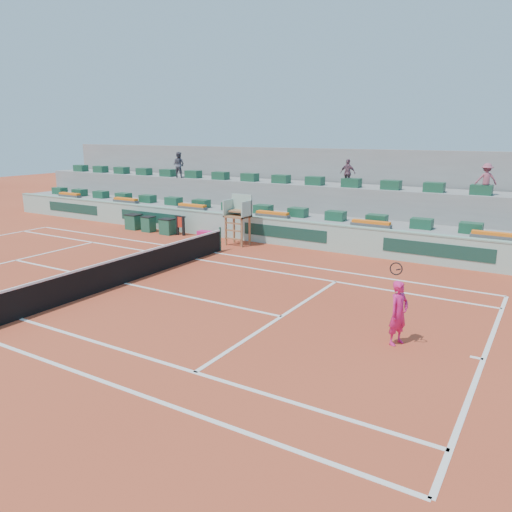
% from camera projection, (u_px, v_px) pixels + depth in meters
% --- Properties ---
extents(ground, '(90.00, 90.00, 0.00)m').
position_uv_depth(ground, '(125.00, 283.00, 17.90)').
color(ground, '#A3381F').
rests_on(ground, ground).
extents(seating_tier_lower, '(36.00, 4.00, 1.20)m').
position_uv_depth(seating_tier_lower, '(272.00, 222.00, 26.63)').
color(seating_tier_lower, gray).
rests_on(seating_tier_lower, ground).
extents(seating_tier_upper, '(36.00, 2.40, 2.60)m').
position_uv_depth(seating_tier_upper, '(286.00, 206.00, 27.78)').
color(seating_tier_upper, gray).
rests_on(seating_tier_upper, ground).
extents(stadium_back_wall, '(36.00, 0.40, 4.40)m').
position_uv_depth(stadium_back_wall, '(299.00, 187.00, 28.89)').
color(stadium_back_wall, gray).
rests_on(stadium_back_wall, ground).
extents(player_bag, '(0.96, 0.43, 0.43)m').
position_uv_depth(player_bag, '(207.00, 235.00, 25.15)').
color(player_bag, '#D41B6B').
rests_on(player_bag, ground).
extents(spectator_left, '(0.82, 0.68, 1.53)m').
position_uv_depth(spectator_left, '(179.00, 165.00, 30.01)').
color(spectator_left, '#484955').
rests_on(spectator_left, seating_tier_upper).
extents(spectator_mid, '(0.83, 0.40, 1.38)m').
position_uv_depth(spectator_mid, '(348.00, 173.00, 24.88)').
color(spectator_mid, '#754E5F').
rests_on(spectator_mid, seating_tier_upper).
extents(spectator_right, '(1.01, 0.77, 1.38)m').
position_uv_depth(spectator_right, '(486.00, 179.00, 21.61)').
color(spectator_right, '#9B4D5F').
rests_on(spectator_right, seating_tier_upper).
extents(court_lines, '(23.89, 11.09, 0.01)m').
position_uv_depth(court_lines, '(125.00, 283.00, 17.90)').
color(court_lines, white).
rests_on(court_lines, ground).
extents(tennis_net, '(0.10, 11.97, 1.10)m').
position_uv_depth(tennis_net, '(124.00, 269.00, 17.77)').
color(tennis_net, black).
rests_on(tennis_net, ground).
extents(advertising_hoarding, '(36.00, 0.34, 1.26)m').
position_uv_depth(advertising_hoarding, '(250.00, 228.00, 24.78)').
color(advertising_hoarding, '#98BFAF').
rests_on(advertising_hoarding, ground).
extents(umpire_chair, '(1.10, 0.90, 2.40)m').
position_uv_depth(umpire_chair, '(239.00, 213.00, 23.74)').
color(umpire_chair, brown).
rests_on(umpire_chair, ground).
extents(seat_row_lower, '(32.90, 0.60, 0.44)m').
position_uv_depth(seat_row_lower, '(263.00, 209.00, 25.68)').
color(seat_row_lower, '#194B32').
rests_on(seat_row_lower, seating_tier_lower).
extents(seat_row_upper, '(32.90, 0.60, 0.44)m').
position_uv_depth(seat_row_upper, '(281.00, 179.00, 26.92)').
color(seat_row_upper, '#194B32').
rests_on(seat_row_upper, seating_tier_upper).
extents(flower_planters, '(26.80, 0.36, 0.28)m').
position_uv_depth(flower_planters, '(230.00, 211.00, 25.80)').
color(flower_planters, '#4D4D4D').
rests_on(flower_planters, seating_tier_lower).
extents(drink_cooler_a, '(0.74, 0.64, 0.84)m').
position_uv_depth(drink_cooler_a, '(167.00, 226.00, 26.39)').
color(drink_cooler_a, '#1A5039').
rests_on(drink_cooler_a, ground).
extents(drink_cooler_b, '(0.65, 0.57, 0.84)m').
position_uv_depth(drink_cooler_b, '(148.00, 224.00, 27.09)').
color(drink_cooler_b, '#1A5039').
rests_on(drink_cooler_b, ground).
extents(drink_cooler_c, '(0.80, 0.69, 0.84)m').
position_uv_depth(drink_cooler_c, '(134.00, 222.00, 27.78)').
color(drink_cooler_c, '#1A5039').
rests_on(drink_cooler_c, ground).
extents(towel_rack, '(0.68, 0.11, 1.03)m').
position_uv_depth(towel_rack, '(180.00, 224.00, 26.12)').
color(towel_rack, black).
rests_on(towel_rack, ground).
extents(tennis_player, '(0.60, 0.92, 2.28)m').
position_uv_depth(tennis_player, '(399.00, 313.00, 12.60)').
color(tennis_player, '#D41B6B').
rests_on(tennis_player, ground).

